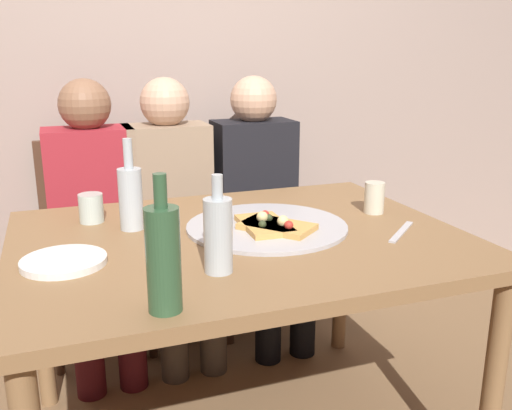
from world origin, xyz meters
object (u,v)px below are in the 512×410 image
dining_table (240,259)px  beer_bottle (163,257)px  wine_bottle (131,196)px  tumbler_far (374,198)px  guest_in_sweater (95,211)px  water_bottle (218,234)px  chair_right (250,214)px  pizza_slice_extra (264,224)px  pizza_tray (267,226)px  pizza_slice_last (278,226)px  chair_left (94,230)px  table_knife (401,232)px  guest_in_beanie (173,204)px  chair_middle (167,222)px  tumbler_near (91,208)px  plate_stack (64,261)px  guest_by_wall (261,196)px

dining_table → beer_bottle: 0.56m
wine_bottle → tumbler_far: (0.81, -0.10, -0.05)m
dining_table → guest_in_sweater: 0.85m
water_bottle → chair_right: 1.31m
pizza_slice_extra → beer_bottle: 0.60m
pizza_tray → tumbler_far: bearing=5.1°
pizza_tray → pizza_slice_last: 0.06m
chair_right → chair_left: bearing=0.0°
dining_table → table_knife: size_ratio=6.08×
pizza_tray → pizza_slice_extra: size_ratio=2.27×
pizza_slice_extra → chair_left: bearing=116.9°
guest_in_sweater → wine_bottle: bearing=97.6°
dining_table → guest_in_beanie: size_ratio=1.14×
water_bottle → guest_in_sweater: size_ratio=0.21×
wine_bottle → guest_in_sweater: bearing=97.6°
dining_table → chair_middle: bearing=93.1°
table_knife → pizza_slice_last: bearing=-61.1°
chair_right → tumbler_near: bearing=39.0°
dining_table → guest_in_sweater: size_ratio=1.14×
tumbler_near → tumbler_far: size_ratio=0.87×
plate_stack → table_knife: size_ratio=1.00×
tumbler_near → chair_right: size_ratio=0.10×
wine_bottle → tumbler_near: bearing=133.8°
wine_bottle → tumbler_far: bearing=-7.3°
pizza_slice_last → chair_middle: size_ratio=0.28×
beer_bottle → plate_stack: bearing=119.2°
dining_table → guest_in_sweater: guest_in_sweater is taller
pizza_slice_last → tumbler_far: 0.41m
dining_table → beer_bottle: bearing=-126.0°
chair_right → guest_in_beanie: bearing=20.7°
table_knife → guest_by_wall: 0.92m
tumbler_near → plate_stack: bearing=-105.0°
plate_stack → chair_left: size_ratio=0.24×
tumbler_near → chair_left: 0.67m
wine_bottle → table_knife: size_ratio=1.30×
pizza_tray → beer_bottle: bearing=-131.8°
wine_bottle → plate_stack: 0.34m
beer_bottle → water_bottle: (0.17, 0.17, -0.02)m
dining_table → wine_bottle: 0.39m
dining_table → guest_by_wall: size_ratio=1.14×
pizza_slice_extra → water_bottle: (-0.22, -0.27, 0.08)m
plate_stack → pizza_slice_extra: bearing=7.9°
chair_left → chair_middle: bearing=-180.0°
chair_right → guest_in_beanie: size_ratio=0.77×
tumbler_near → guest_in_sweater: 0.49m
tumbler_far → table_knife: bearing=-99.5°
pizza_slice_extra → tumbler_far: (0.43, 0.06, 0.03)m
wine_bottle → chair_left: size_ratio=0.32×
plate_stack → guest_in_beanie: (0.46, 0.83, -0.10)m
pizza_tray → guest_in_beanie: (-0.15, 0.72, -0.10)m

